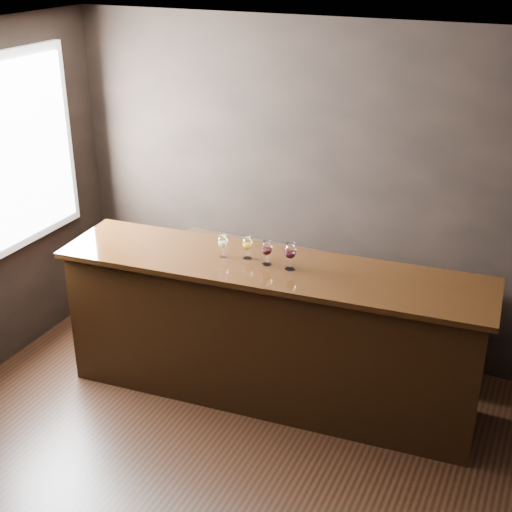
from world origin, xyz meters
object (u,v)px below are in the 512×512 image
at_px(back_bar_shelf, 305,304).
at_px(glass_white, 223,242).
at_px(bar_counter, 270,335).
at_px(glass_amber, 247,244).
at_px(glass_red_b, 290,252).
at_px(glass_red_a, 267,249).

distance_m(back_bar_shelf, glass_white, 1.20).
distance_m(bar_counter, glass_amber, 0.74).
height_order(glass_white, glass_red_b, glass_red_b).
xyz_separation_m(glass_white, glass_amber, (0.18, 0.04, 0.00)).
bearing_deg(glass_red_a, bar_counter, 3.38).
relative_size(glass_white, glass_red_a, 0.92).
bearing_deg(bar_counter, glass_amber, 165.87).
relative_size(back_bar_shelf, glass_amber, 13.89).
xyz_separation_m(glass_white, glass_red_b, (0.54, 0.00, 0.02)).
xyz_separation_m(glass_white, glass_red_a, (0.36, 0.00, 0.01)).
xyz_separation_m(bar_counter, glass_red_b, (0.15, -0.00, 0.73)).
bearing_deg(back_bar_shelf, glass_red_a, -91.76).
height_order(bar_counter, glass_red_b, glass_red_b).
relative_size(bar_counter, glass_white, 18.23).
height_order(bar_counter, glass_white, glass_white).
relative_size(glass_amber, glass_red_b, 0.84).
bearing_deg(glass_white, bar_counter, 1.01).
height_order(glass_white, glass_amber, glass_amber).
distance_m(bar_counter, glass_red_b, 0.75).
bearing_deg(glass_amber, glass_red_a, -12.41).
bearing_deg(glass_white, glass_red_a, 0.77).
height_order(bar_counter, glass_red_a, glass_red_a).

